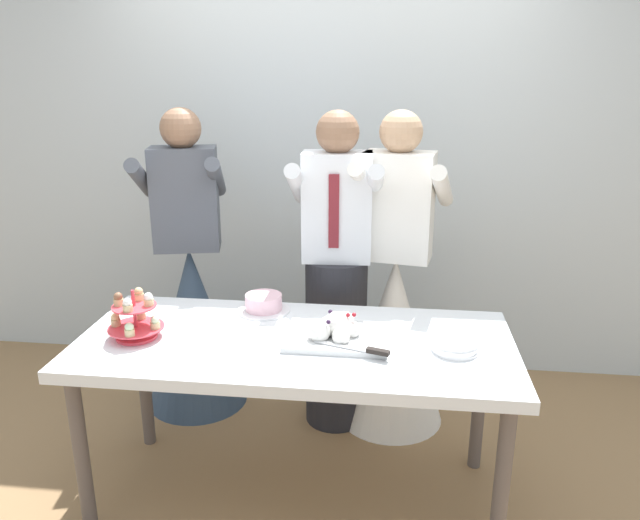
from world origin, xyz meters
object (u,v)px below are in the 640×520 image
Objects in this scene: main_cake_tray at (336,332)px; plate_stack at (455,346)px; person_bride at (394,319)px; person_guest at (193,306)px; person_groom at (336,291)px; round_cake at (264,304)px; dessert_table at (295,355)px; cupcake_stand at (135,319)px.

plate_stack is at bearing -5.59° from main_cake_tray.
plate_stack is at bearing -72.40° from person_bride.
person_guest is (-0.87, 0.75, -0.23)m from main_cake_tray.
person_bride is (0.30, 0.05, -0.16)m from person_groom.
round_cake is 0.77m from person_bride.
person_bride reaches higher than round_cake.
dessert_table is at bearing -55.82° from round_cake.
dessert_table is 0.83m from person_bride.
cupcake_stand reaches higher than plate_stack.
dessert_table is 4.18× the size of main_cake_tray.
cupcake_stand is (-0.66, -0.06, 0.16)m from dessert_table.
person_groom and person_bride have the same top height.
plate_stack is 0.11× the size of person_guest.
person_guest is at bearing 173.31° from person_groom.
round_cake is (-0.19, 0.28, 0.11)m from dessert_table.
person_groom is (0.77, 0.73, -0.11)m from cupcake_stand.
person_guest reaches higher than cupcake_stand.
main_cake_tray is 0.45m from round_cake.
person_guest reaches higher than main_cake_tray.
round_cake is 0.73m from person_guest.
person_groom reaches higher than main_cake_tray.
round_cake is 0.14× the size of person_bride.
round_cake is (-0.36, 0.27, -0.00)m from main_cake_tray.
person_groom and person_guest have the same top height.
dessert_table is 7.83× the size of cupcake_stand.
cupcake_stand is at bearing -178.83° from plate_stack.
plate_stack is 1.58m from person_guest.
person_bride is at bearing 35.61° from round_cake.
main_cake_tray reaches higher than round_cake.
person_bride is at bearing 59.96° from dessert_table.
plate_stack is (1.31, 0.03, -0.06)m from cupcake_stand.
person_groom is 1.00× the size of person_guest.
round_cake is (-0.84, 0.32, 0.01)m from plate_stack.
person_bride is at bearing -2.45° from person_guest.
round_cake is at bearing -144.39° from person_bride.
cupcake_stand is 1.31m from plate_stack.
plate_stack is 0.77× the size of round_cake.
cupcake_stand is at bearing -174.94° from main_cake_tray.
plate_stack is at bearing -20.68° from round_cake.
person_bride reaches higher than main_cake_tray.
person_groom reaches higher than cupcake_stand.
cupcake_stand is 0.96× the size of round_cake.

